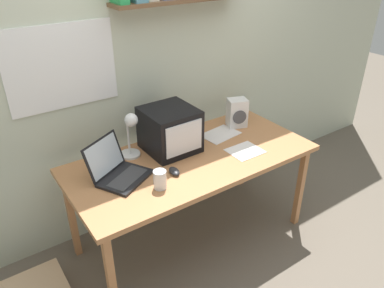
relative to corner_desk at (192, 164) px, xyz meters
The scene contains 11 objects.
ground_plane 0.68m from the corner_desk, ahead, with size 12.00×12.00×0.00m, color #695E52.
back_wall 0.83m from the corner_desk, 89.75° to the left, with size 5.60×0.24×2.60m.
corner_desk is the anchor object (origin of this frame).
crt_monitor 0.28m from the corner_desk, 110.14° to the left, with size 0.35×0.36×0.31m.
laptop 0.55m from the corner_desk, behind, with size 0.42×0.41×0.24m.
desk_lamp 0.48m from the corner_desk, 146.02° to the left, with size 0.14×0.17×0.33m.
juice_glass 0.42m from the corner_desk, 152.47° to the right, with size 0.08×0.08×0.12m.
space_heater 0.62m from the corner_desk, 19.09° to the left, with size 0.18×0.16×0.23m.
computer_mouse 0.25m from the corner_desk, 153.32° to the right, with size 0.07×0.11×0.03m.
loose_paper_near_monitor 0.40m from the corner_desk, 22.13° to the left, with size 0.31×0.23×0.00m.
printed_handout 0.39m from the corner_desk, 23.20° to the right, with size 0.23×0.20×0.00m.
Camera 1 is at (-1.25, -1.82, 2.06)m, focal length 35.00 mm.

